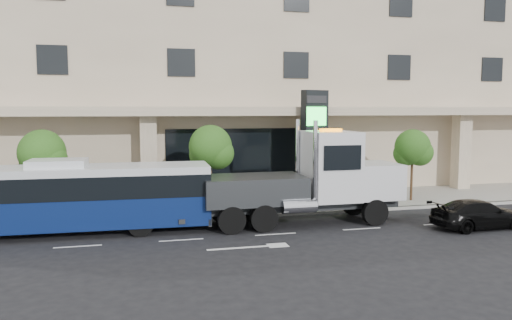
{
  "coord_description": "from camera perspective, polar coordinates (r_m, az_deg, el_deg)",
  "views": [
    {
      "loc": [
        -5.78,
        -21.53,
        5.32
      ],
      "look_at": [
        -0.0,
        2.0,
        2.84
      ],
      "focal_mm": 35.0,
      "sensor_mm": 36.0,
      "label": 1
    }
  ],
  "objects": [
    {
      "name": "tree_left",
      "position": [
        25.57,
        -23.19,
        0.41
      ],
      "size": [
        2.27,
        2.2,
        4.22
      ],
      "color": "#422B19",
      "rests_on": "sidewalk"
    },
    {
      "name": "sidewalk",
      "position": [
        27.66,
        -1.49,
        -5.09
      ],
      "size": [
        120.0,
        6.0,
        0.15
      ],
      "primitive_type": "cube",
      "color": "gray",
      "rests_on": "ground"
    },
    {
      "name": "city_bus",
      "position": [
        22.76,
        -21.61,
        -3.9
      ],
      "size": [
        12.74,
        3.06,
        3.21
      ],
      "rotation": [
        0.0,
        0.0,
        -0.03
      ],
      "color": "black",
      "rests_on": "ground"
    },
    {
      "name": "tree_right",
      "position": [
        29.51,
        17.5,
        1.13
      ],
      "size": [
        2.1,
        2.0,
        4.04
      ],
      "color": "#422B19",
      "rests_on": "sidewalk"
    },
    {
      "name": "tree_mid",
      "position": [
        25.49,
        -5.17,
        1.18
      ],
      "size": [
        2.28,
        2.2,
        4.38
      ],
      "color": "#422B19",
      "rests_on": "sidewalk"
    },
    {
      "name": "curb",
      "position": [
        24.79,
        0.0,
        -6.37
      ],
      "size": [
        120.0,
        0.3,
        0.15
      ],
      "primitive_type": "cube",
      "color": "gray",
      "rests_on": "ground"
    },
    {
      "name": "black_sedan",
      "position": [
        24.54,
        24.12,
        -5.66
      ],
      "size": [
        4.51,
        1.99,
        1.29
      ],
      "primitive_type": "imported",
      "rotation": [
        0.0,
        0.0,
        1.61
      ],
      "color": "black",
      "rests_on": "ground"
    },
    {
      "name": "signage_pylon",
      "position": [
        28.32,
        6.68,
        1.73
      ],
      "size": [
        1.64,
        1.01,
        6.22
      ],
      "rotation": [
        0.0,
        0.0,
        0.31
      ],
      "color": "black",
      "rests_on": "sidewalk"
    },
    {
      "name": "convention_center",
      "position": [
        37.69,
        -5.0,
        12.91
      ],
      "size": [
        60.0,
        17.6,
        20.0
      ],
      "color": "tan",
      "rests_on": "ground"
    },
    {
      "name": "ground",
      "position": [
        22.92,
        1.2,
        -7.58
      ],
      "size": [
        120.0,
        120.0,
        0.0
      ],
      "primitive_type": "plane",
      "color": "black",
      "rests_on": "ground"
    },
    {
      "name": "tow_truck",
      "position": [
        23.35,
        6.31,
        -2.4
      ],
      "size": [
        10.6,
        2.76,
        4.84
      ],
      "rotation": [
        0.0,
        0.0,
        0.0
      ],
      "color": "#2D3033",
      "rests_on": "ground"
    }
  ]
}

